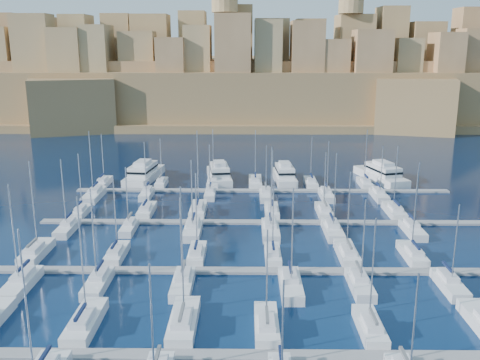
{
  "coord_description": "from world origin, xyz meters",
  "views": [
    {
      "loc": [
        -3.73,
        -84.61,
        32.62
      ],
      "look_at": [
        -4.76,
        6.0,
        9.35
      ],
      "focal_mm": 40.0,
      "sensor_mm": 36.0,
      "label": 1
    }
  ],
  "objects_px": {
    "sailboat_2": "(184,322)",
    "motor_yacht_d": "(381,174)",
    "motor_yacht_b": "(219,174)",
    "motor_yacht_a": "(144,173)",
    "motor_yacht_c": "(284,175)",
    "sailboat_4": "(370,327)"
  },
  "relations": [
    {
      "from": "sailboat_4",
      "to": "motor_yacht_c",
      "type": "xyz_separation_m",
      "value": [
        -5.15,
        69.46,
        0.98
      ]
    },
    {
      "from": "motor_yacht_a",
      "to": "motor_yacht_c",
      "type": "xyz_separation_m",
      "value": [
        34.33,
        -1.43,
        0.0
      ]
    },
    {
      "from": "sailboat_2",
      "to": "motor_yacht_d",
      "type": "relative_size",
      "value": 0.93
    },
    {
      "from": "sailboat_2",
      "to": "motor_yacht_d",
      "type": "xyz_separation_m",
      "value": [
        40.38,
        70.03,
        0.94
      ]
    },
    {
      "from": "motor_yacht_b",
      "to": "motor_yacht_d",
      "type": "bearing_deg",
      "value": 1.08
    },
    {
      "from": "sailboat_4",
      "to": "motor_yacht_d",
      "type": "xyz_separation_m",
      "value": [
        18.62,
        70.88,
        0.98
      ]
    },
    {
      "from": "sailboat_4",
      "to": "motor_yacht_a",
      "type": "xyz_separation_m",
      "value": [
        -39.48,
        70.89,
        0.98
      ]
    },
    {
      "from": "motor_yacht_c",
      "to": "motor_yacht_a",
      "type": "bearing_deg",
      "value": 177.62
    },
    {
      "from": "motor_yacht_a",
      "to": "motor_yacht_b",
      "type": "xyz_separation_m",
      "value": [
        18.54,
        -0.76,
        0.0
      ]
    },
    {
      "from": "motor_yacht_c",
      "to": "sailboat_2",
      "type": "bearing_deg",
      "value": -103.61
    },
    {
      "from": "motor_yacht_d",
      "to": "sailboat_2",
      "type": "bearing_deg",
      "value": -119.97
    },
    {
      "from": "motor_yacht_b",
      "to": "motor_yacht_d",
      "type": "height_order",
      "value": "same"
    },
    {
      "from": "sailboat_4",
      "to": "motor_yacht_d",
      "type": "distance_m",
      "value": 73.29
    },
    {
      "from": "sailboat_2",
      "to": "motor_yacht_d",
      "type": "distance_m",
      "value": 80.84
    },
    {
      "from": "sailboat_4",
      "to": "motor_yacht_d",
      "type": "height_order",
      "value": "sailboat_4"
    },
    {
      "from": "motor_yacht_d",
      "to": "motor_yacht_c",
      "type": "bearing_deg",
      "value": -176.58
    },
    {
      "from": "sailboat_2",
      "to": "motor_yacht_a",
      "type": "relative_size",
      "value": 0.94
    },
    {
      "from": "motor_yacht_b",
      "to": "motor_yacht_a",
      "type": "bearing_deg",
      "value": 177.67
    },
    {
      "from": "motor_yacht_c",
      "to": "motor_yacht_d",
      "type": "relative_size",
      "value": 0.81
    },
    {
      "from": "motor_yacht_b",
      "to": "motor_yacht_c",
      "type": "bearing_deg",
      "value": -2.44
    },
    {
      "from": "sailboat_4",
      "to": "motor_yacht_c",
      "type": "distance_m",
      "value": 69.66
    },
    {
      "from": "motor_yacht_b",
      "to": "motor_yacht_c",
      "type": "relative_size",
      "value": 1.11
    }
  ]
}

